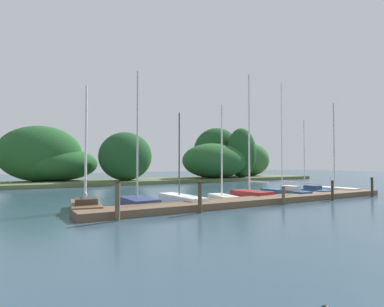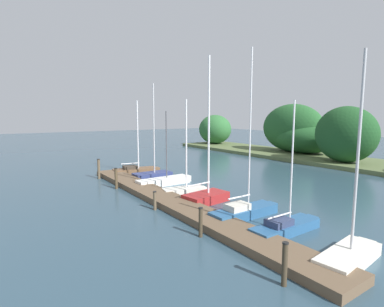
{
  "view_description": "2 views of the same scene",
  "coord_description": "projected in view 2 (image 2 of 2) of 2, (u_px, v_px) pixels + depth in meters",
  "views": [
    {
      "loc": [
        -13.13,
        -0.75,
        2.36
      ],
      "look_at": [
        -3.58,
        15.23,
        2.95
      ],
      "focal_mm": 29.27,
      "sensor_mm": 36.0,
      "label": 1
    },
    {
      "loc": [
        14.5,
        4.7,
        5.08
      ],
      "look_at": [
        1.28,
        13.75,
        3.01
      ],
      "focal_mm": 28.11,
      "sensor_mm": 36.0,
      "label": 2
    }
  ],
  "objects": [
    {
      "name": "mooring_piling_0",
      "position": [
        99.0,
        169.0,
        23.92
      ],
      "size": [
        0.24,
        0.24,
        1.61
      ],
      "color": "brown",
      "rests_on": "ground"
    },
    {
      "name": "sailboat_6",
      "position": [
        287.0,
        226.0,
        13.04
      ],
      "size": [
        1.06,
        3.84,
        5.69
      ],
      "rotation": [
        0.0,
        0.0,
        1.58
      ],
      "color": "#285684",
      "rests_on": "ground"
    },
    {
      "name": "sailboat_2",
      "position": [
        166.0,
        181.0,
        21.98
      ],
      "size": [
        1.1,
        4.33,
        5.35
      ],
      "rotation": [
        0.0,
        0.0,
        1.59
      ],
      "color": "white",
      "rests_on": "ground"
    },
    {
      "name": "sailboat_0",
      "position": [
        137.0,
        169.0,
        26.36
      ],
      "size": [
        1.92,
        4.15,
        6.29
      ],
      "rotation": [
        0.0,
        0.0,
        1.41
      ],
      "color": "brown",
      "rests_on": "ground"
    },
    {
      "name": "sailboat_3",
      "position": [
        185.0,
        188.0,
        19.49
      ],
      "size": [
        1.56,
        2.99,
        6.05
      ],
      "rotation": [
        0.0,
        0.0,
        1.36
      ],
      "color": "silver",
      "rests_on": "ground"
    },
    {
      "name": "mooring_piling_2",
      "position": [
        155.0,
        201.0,
        16.09
      ],
      "size": [
        0.2,
        0.2,
        1.02
      ],
      "color": "brown",
      "rests_on": "ground"
    },
    {
      "name": "dock_pier",
      "position": [
        169.0,
        201.0,
        17.18
      ],
      "size": [
        21.3,
        1.8,
        0.35
      ],
      "color": "brown",
      "rests_on": "ground"
    },
    {
      "name": "sailboat_7",
      "position": [
        350.0,
        252.0,
        10.38
      ],
      "size": [
        1.46,
        3.38,
        7.19
      ],
      "rotation": [
        0.0,
        0.0,
        1.69
      ],
      "color": "silver",
      "rests_on": "ground"
    },
    {
      "name": "mooring_piling_1",
      "position": [
        116.0,
        178.0,
        20.66
      ],
      "size": [
        0.22,
        0.22,
        1.46
      ],
      "color": "#4C3D28",
      "rests_on": "ground"
    },
    {
      "name": "sailboat_4",
      "position": [
        207.0,
        194.0,
        17.59
      ],
      "size": [
        1.69,
        2.97,
        8.36
      ],
      "rotation": [
        0.0,
        0.0,
        1.69
      ],
      "color": "maroon",
      "rests_on": "ground"
    },
    {
      "name": "sailboat_1",
      "position": [
        154.0,
        174.0,
        24.18
      ],
      "size": [
        1.45,
        3.19,
        7.51
      ],
      "rotation": [
        0.0,
        0.0,
        1.55
      ],
      "color": "navy",
      "rests_on": "ground"
    },
    {
      "name": "sailboat_5",
      "position": [
        246.0,
        210.0,
        15.02
      ],
      "size": [
        1.09,
        4.1,
        8.25
      ],
      "rotation": [
        0.0,
        0.0,
        1.58
      ],
      "color": "#285684",
      "rests_on": "ground"
    },
    {
      "name": "mooring_piling_3",
      "position": [
        201.0,
        222.0,
        12.5
      ],
      "size": [
        0.19,
        0.19,
        1.27
      ],
      "color": "#3D3323",
      "rests_on": "ground"
    },
    {
      "name": "mooring_piling_4",
      "position": [
        285.0,
        264.0,
        8.89
      ],
      "size": [
        0.19,
        0.19,
        1.37
      ],
      "color": "#3D3323",
      "rests_on": "ground"
    }
  ]
}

